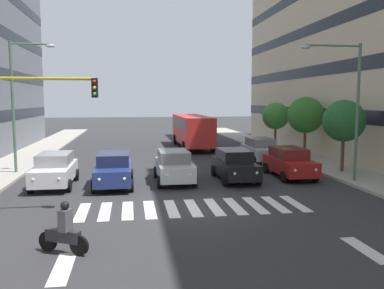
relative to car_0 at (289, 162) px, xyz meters
The scene contains 19 objects.
ground_plane 8.79m from the car_0, 41.34° to the left, with size 180.00×180.00×0.00m, color #2D2D30.
building_left_block_0 19.63m from the car_0, 130.83° to the right, with size 10.21×26.86×23.73m.
crosswalk_markings 8.79m from the car_0, 41.34° to the left, with size 9.45×2.80×0.01m.
lane_arrow_0 11.52m from the car_0, 79.11° to the left, with size 0.50×2.20×0.01m, color silver.
lane_arrow_1 15.76m from the car_0, 45.80° to the left, with size 0.50×2.20×0.01m, color silver.
car_0 is the anchor object (origin of this frame).
car_1 3.41m from the car_0, ahead, with size 2.02×4.44×1.72m.
car_2 6.79m from the car_0, ahead, with size 2.02×4.44×1.72m.
car_3 10.05m from the car_0, ahead, with size 2.02×4.44×1.72m.
car_4 13.04m from the car_0, ahead, with size 2.02×4.44×1.72m.
car_row2_0 5.91m from the car_0, 92.20° to the right, with size 2.02×4.44×1.72m.
bus_behind_traffic 15.63m from the car_0, 77.48° to the right, with size 2.78×10.50×3.00m.
motorcycle_with_rider 15.05m from the car_0, 42.58° to the left, with size 1.54×0.90×1.57m.
traffic_light_gantry 15.00m from the car_0, 22.58° to the left, with size 4.71×0.36×5.50m.
street_lamp_left 4.89m from the car_0, 135.99° to the left, with size 3.37×0.28×7.26m.
street_lamp_right 16.41m from the car_0, 11.97° to the right, with size 2.61×0.28×7.75m.
street_tree_1 4.37m from the car_0, behind, with size 2.53×2.53×4.35m.
street_tree_2 8.34m from the car_0, 120.45° to the right, with size 2.75×2.75×4.57m.
street_tree_3 12.97m from the car_0, 106.73° to the right, with size 2.38×2.38×4.11m.
Camera 1 is at (2.55, 16.27, 4.48)m, focal length 37.77 mm.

